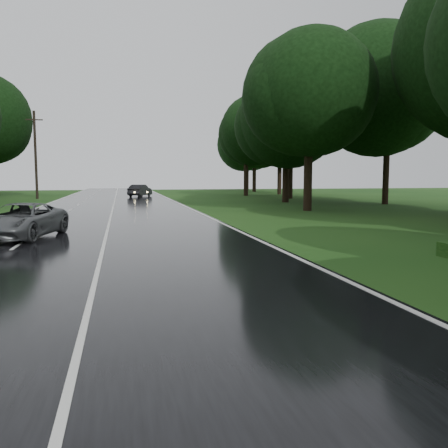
{
  "coord_description": "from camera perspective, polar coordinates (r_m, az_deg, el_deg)",
  "views": [
    {
      "loc": [
        0.64,
        -9.85,
        2.49
      ],
      "look_at": [
        3.58,
        3.44,
        1.1
      ],
      "focal_mm": 37.38,
      "sensor_mm": 36.0,
      "label": 1
    }
  ],
  "objects": [
    {
      "name": "far_car",
      "position": [
        58.09,
        -10.23,
        4.05
      ],
      "size": [
        3.2,
        4.7,
        1.47
      ],
      "primitive_type": "imported",
      "rotation": [
        0.0,
        0.0,
        2.73
      ],
      "color": "black",
      "rests_on": "road"
    },
    {
      "name": "ground",
      "position": [
        10.18,
        -15.87,
        -8.55
      ],
      "size": [
        160.0,
        160.0,
        0.0
      ],
      "primitive_type": "plane",
      "color": "#1F4514",
      "rests_on": "ground"
    },
    {
      "name": "tree_right_e",
      "position": [
        45.62,
        7.52,
        2.66
      ],
      "size": [
        8.43,
        8.43,
        13.18
      ],
      "primitive_type": null,
      "color": "black",
      "rests_on": "ground"
    },
    {
      "name": "tree_right_d",
      "position": [
        34.6,
        10.15,
        1.62
      ],
      "size": [
        9.55,
        9.55,
        14.93
      ],
      "primitive_type": null,
      "color": "black",
      "rests_on": "ground"
    },
    {
      "name": "utility_pole_far",
      "position": [
        56.17,
        -21.86,
        2.88
      ],
      "size": [
        1.8,
        0.28,
        9.67
      ],
      "primitive_type": null,
      "color": "black",
      "rests_on": "ground"
    },
    {
      "name": "tree_right_f",
      "position": [
        60.67,
        2.69,
        3.48
      ],
      "size": [
        9.44,
        9.44,
        14.75
      ],
      "primitive_type": null,
      "color": "black",
      "rests_on": "ground"
    },
    {
      "name": "road",
      "position": [
        29.96,
        -13.66,
        0.94
      ],
      "size": [
        12.0,
        140.0,
        0.04
      ],
      "primitive_type": "cube",
      "color": "black",
      "rests_on": "ground"
    },
    {
      "name": "lane_center",
      "position": [
        29.96,
        -13.66,
        0.99
      ],
      "size": [
        0.12,
        140.0,
        0.01
      ],
      "primitive_type": "cube",
      "color": "silver",
      "rests_on": "road"
    },
    {
      "name": "grey_car",
      "position": [
        20.32,
        -23.59,
        0.39
      ],
      "size": [
        3.45,
        5.41,
        1.39
      ],
      "primitive_type": "imported",
      "rotation": [
        0.0,
        0.0,
        6.04
      ],
      "color": "#515356",
      "rests_on": "road"
    }
  ]
}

